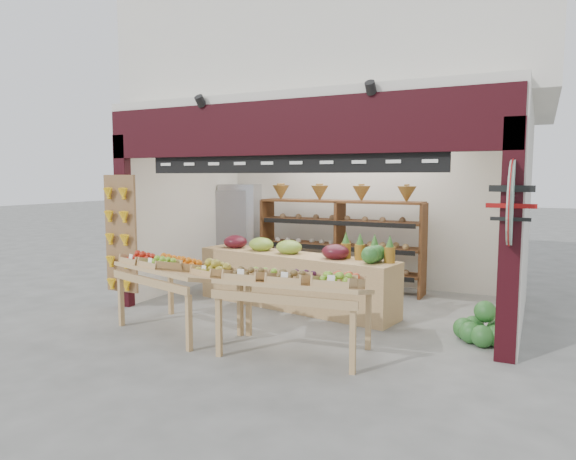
# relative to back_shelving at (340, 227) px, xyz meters

# --- Properties ---
(ground) EXTENTS (60.00, 60.00, 0.00)m
(ground) POSITION_rel_back_shelving_xyz_m (0.19, -1.60, -1.12)
(ground) COLOR #61615C
(ground) RESTS_ON ground
(shop_structure) EXTENTS (6.36, 5.12, 5.40)m
(shop_structure) POSITION_rel_back_shelving_xyz_m (0.19, 0.01, 2.80)
(shop_structure) COLOR silver
(shop_structure) RESTS_ON ground
(banana_board) EXTENTS (0.60, 0.15, 1.80)m
(banana_board) POSITION_rel_back_shelving_xyz_m (-2.54, -2.77, -0.00)
(banana_board) COLOR brown
(banana_board) RESTS_ON ground
(gift_sign) EXTENTS (0.04, 0.93, 0.92)m
(gift_sign) POSITION_rel_back_shelving_xyz_m (2.94, -2.74, 0.63)
(gift_sign) COLOR #B6E5C8
(gift_sign) RESTS_ON ground
(back_shelving) EXTENTS (3.02, 0.49, 1.86)m
(back_shelving) POSITION_rel_back_shelving_xyz_m (0.00, 0.00, 0.00)
(back_shelving) COLOR brown
(back_shelving) RESTS_ON ground
(refrigerator) EXTENTS (0.89, 0.89, 1.87)m
(refrigerator) POSITION_rel_back_shelving_xyz_m (-2.21, 0.24, -0.18)
(refrigerator) COLOR silver
(refrigerator) RESTS_ON ground
(cardboard_stack) EXTENTS (0.96, 0.70, 0.63)m
(cardboard_stack) POSITION_rel_back_shelving_xyz_m (-1.16, -1.08, -0.89)
(cardboard_stack) COLOR silver
(cardboard_stack) RESTS_ON ground
(mid_counter) EXTENTS (3.40, 1.22, 1.06)m
(mid_counter) POSITION_rel_back_shelving_xyz_m (-0.17, -1.57, -0.66)
(mid_counter) COLOR tan
(mid_counter) RESTS_ON ground
(display_table_left) EXTENTS (1.82, 1.33, 1.04)m
(display_table_left) POSITION_rel_back_shelving_xyz_m (-1.10, -3.27, -0.31)
(display_table_left) COLOR tan
(display_table_left) RESTS_ON ground
(display_table_right) EXTENTS (1.74, 1.09, 1.05)m
(display_table_right) POSITION_rel_back_shelving_xyz_m (0.75, -3.43, -0.29)
(display_table_right) COLOR tan
(display_table_right) RESTS_ON ground
(watermelon_pile) EXTENTS (0.65, 0.65, 0.51)m
(watermelon_pile) POSITION_rel_back_shelving_xyz_m (2.63, -2.07, -0.95)
(watermelon_pile) COLOR #1A501F
(watermelon_pile) RESTS_ON ground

